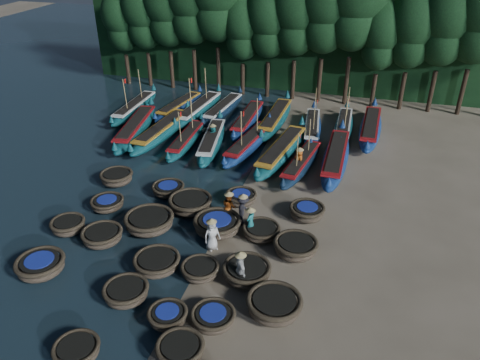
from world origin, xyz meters
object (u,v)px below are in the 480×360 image
(coracle_13, at_px, (200,270))
(coracle_18, at_px, (261,231))
(coracle_7, at_px, (168,316))
(coracle_16, at_px, (149,221))
(long_boat_14, at_px, (275,119))
(coracle_9, at_px, (274,305))
(fisherman_3, at_px, (243,210))
(fisherman_2, at_px, (229,206))
(coracle_15, at_px, (107,203))
(long_boat_5, at_px, (249,143))
(coracle_2, at_px, (77,350))
(long_boat_9, at_px, (135,108))
(long_boat_12, at_px, (223,109))
(coracle_20, at_px, (117,177))
(long_boat_13, at_px, (248,119))
(fisherman_1, at_px, (250,221))
(long_boat_2, at_px, (162,131))
(long_boat_1, at_px, (136,128))
(coracle_5, at_px, (41,265))
(coracle_17, at_px, (217,224))
(coracle_14, at_px, (247,271))
(long_boat_7, at_px, (301,163))
(long_boat_17, at_px, (370,128))
(long_boat_8, at_px, (336,158))
(fisherman_4, at_px, (241,268))
(coracle_19, at_px, (296,247))
(fisherman_6, at_px, (299,160))
(coracle_22, at_px, (190,203))
(coracle_10, at_px, (68,225))
(coracle_11, at_px, (102,236))
(coracle_21, at_px, (168,189))
(long_boat_10, at_px, (179,106))
(long_boat_15, at_px, (312,127))
(coracle_6, at_px, (126,292))
(coracle_24, at_px, (307,211))
(coracle_23, at_px, (241,197))
(coracle_12, at_px, (157,262))
(coracle_8, at_px, (213,317))

(coracle_13, relative_size, coracle_18, 0.84)
(coracle_13, bearing_deg, coracle_7, -95.61)
(coracle_16, xyz_separation_m, long_boat_14, (3.42, 15.35, 0.11))
(coracle_9, distance_m, fisherman_3, 6.53)
(fisherman_2, bearing_deg, coracle_15, 47.08)
(coracle_9, height_order, long_boat_5, long_boat_5)
(coracle_2, distance_m, long_boat_9, 24.63)
(long_boat_9, height_order, long_boat_12, long_boat_9)
(coracle_15, height_order, coracle_20, coracle_20)
(long_boat_13, bearing_deg, fisherman_1, -74.65)
(coracle_2, xyz_separation_m, long_boat_2, (-5.00, 18.98, 0.23))
(coracle_13, distance_m, long_boat_1, 16.73)
(coracle_5, bearing_deg, coracle_17, 37.79)
(coracle_14, height_order, long_boat_7, long_boat_7)
(long_boat_17, relative_size, fisherman_3, 4.46)
(coracle_14, xyz_separation_m, long_boat_8, (2.73, 12.14, 0.18))
(long_boat_2, xyz_separation_m, fisherman_2, (7.78, -8.80, 0.28))
(fisherman_4, bearing_deg, coracle_19, -71.22)
(fisherman_4, bearing_deg, fisherman_6, -39.20)
(long_boat_17, bearing_deg, coracle_22, -123.06)
(coracle_7, relative_size, fisherman_3, 0.93)
(coracle_14, relative_size, long_boat_7, 0.31)
(long_boat_5, bearing_deg, coracle_10, -109.80)
(coracle_11, bearing_deg, coracle_18, 19.26)
(long_boat_9, xyz_separation_m, fisherman_1, (13.42, -13.75, 0.36))
(coracle_21, bearing_deg, long_boat_14, 71.79)
(coracle_20, relative_size, long_boat_10, 0.31)
(long_boat_8, bearing_deg, coracle_16, -131.17)
(coracle_20, bearing_deg, coracle_22, -16.36)
(coracle_2, xyz_separation_m, long_boat_15, (5.43, 22.81, 0.15))
(long_boat_14, distance_m, long_boat_15, 3.07)
(long_boat_2, bearing_deg, coracle_19, -37.50)
(fisherman_3, bearing_deg, coracle_16, 105.69)
(coracle_5, distance_m, coracle_17, 8.53)
(coracle_6, xyz_separation_m, coracle_16, (-1.28, 4.98, 0.08))
(coracle_2, height_order, coracle_6, coracle_6)
(coracle_24, xyz_separation_m, long_boat_12, (-8.89, 13.10, 0.09))
(coracle_15, bearing_deg, long_boat_9, 110.81)
(long_boat_10, relative_size, long_boat_15, 0.98)
(fisherman_3, bearing_deg, coracle_11, 113.36)
(coracle_17, bearing_deg, long_boat_8, 60.66)
(coracle_22, bearing_deg, long_boat_2, 122.60)
(coracle_6, distance_m, coracle_11, 4.47)
(coracle_24, height_order, long_boat_17, long_boat_17)
(coracle_6, distance_m, fisherman_3, 7.50)
(long_boat_5, bearing_deg, coracle_16, -94.91)
(coracle_16, bearing_deg, long_boat_10, 106.88)
(coracle_13, relative_size, coracle_23, 0.89)
(coracle_12, relative_size, long_boat_12, 0.32)
(coracle_8, relative_size, coracle_17, 0.73)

